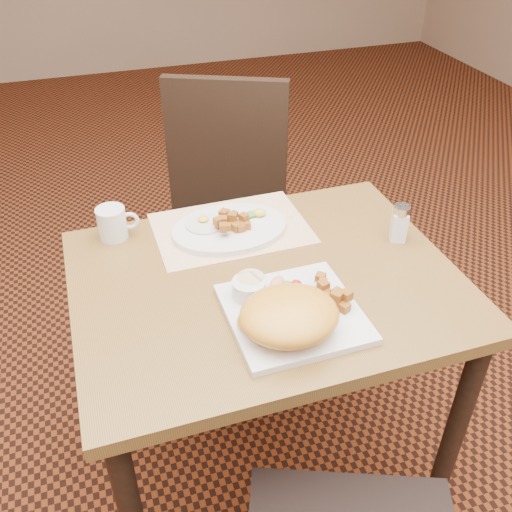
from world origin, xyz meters
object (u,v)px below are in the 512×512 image
(plate_square, at_px, (293,313))
(coffee_mug, at_px, (113,223))
(plate_oval, at_px, (230,229))
(salt_shaker, at_px, (399,223))
(chair_far, at_px, (223,211))
(table, at_px, (266,313))

(plate_square, xyz_separation_m, coffee_mug, (-0.33, 0.43, 0.03))
(plate_oval, relative_size, salt_shaker, 3.05)
(plate_oval, distance_m, coffee_mug, 0.30)
(chair_far, relative_size, salt_shaker, 9.70)
(chair_far, distance_m, salt_shaker, 0.73)
(table, xyz_separation_m, plate_square, (0.01, -0.14, 0.12))
(table, bearing_deg, plate_oval, 97.58)
(table, bearing_deg, chair_far, 83.92)
(plate_square, relative_size, plate_oval, 0.92)
(salt_shaker, distance_m, coffee_mug, 0.73)
(table, xyz_separation_m, coffee_mug, (-0.32, 0.29, 0.15))
(table, relative_size, salt_shaker, 9.00)
(salt_shaker, bearing_deg, chair_far, 116.28)
(salt_shaker, bearing_deg, plate_square, -152.11)
(table, bearing_deg, coffee_mug, 137.89)
(chair_far, height_order, coffee_mug, chair_far)
(plate_oval, bearing_deg, plate_square, -83.82)
(plate_oval, distance_m, salt_shaker, 0.44)
(table, distance_m, plate_square, 0.19)
(plate_oval, height_order, coffee_mug, coffee_mug)
(table, height_order, plate_oval, plate_oval)
(plate_square, bearing_deg, plate_oval, 96.18)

